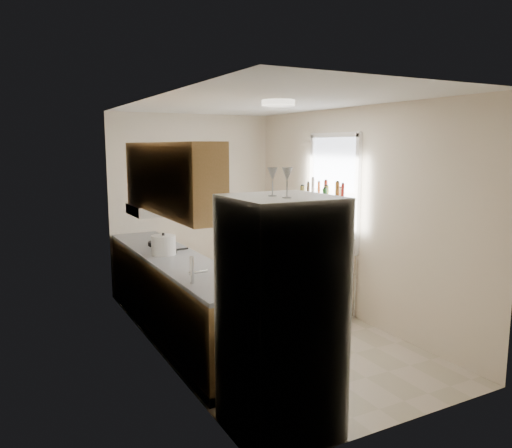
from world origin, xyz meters
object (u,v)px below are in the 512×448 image
at_px(rice_cooker, 164,245).
at_px(espresso_machine, 310,221).
at_px(frying_pan_large, 167,251).
at_px(cutting_board, 328,234).
at_px(refrigerator, 280,317).

distance_m(rice_cooker, espresso_machine, 2.04).
xyz_separation_m(frying_pan_large, cutting_board, (1.98, -0.43, 0.10)).
relative_size(frying_pan_large, cutting_board, 0.58).
bearing_deg(frying_pan_large, cutting_board, -18.76).
height_order(cutting_board, espresso_machine, espresso_machine).
distance_m(frying_pan_large, espresso_machine, 1.99).
height_order(refrigerator, frying_pan_large, refrigerator).
bearing_deg(refrigerator, rice_cooker, 92.56).
relative_size(rice_cooker, espresso_machine, 1.06).
relative_size(cutting_board, espresso_machine, 1.54).
xyz_separation_m(rice_cooker, cutting_board, (2.03, -0.37, 0.01)).
relative_size(refrigerator, espresso_machine, 6.85).
bearing_deg(frying_pan_large, espresso_machine, -7.39).
height_order(refrigerator, cutting_board, refrigerator).
relative_size(refrigerator, rice_cooker, 6.43).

